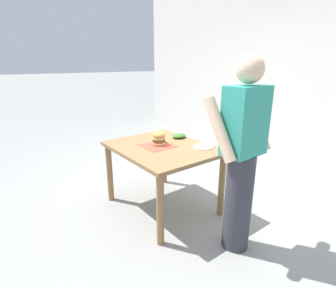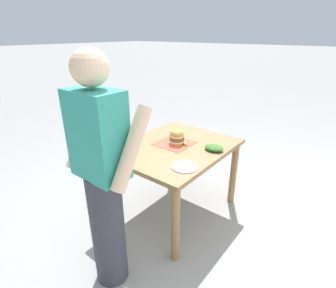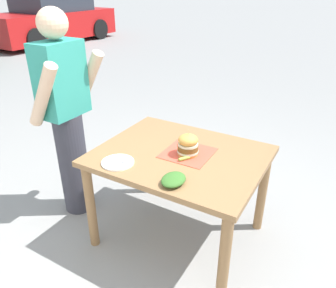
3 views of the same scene
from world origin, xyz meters
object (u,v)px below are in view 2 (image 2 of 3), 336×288
(patio_table, at_px, (174,156))
(pickle_spear, at_px, (185,144))
(side_salad, at_px, (214,148))
(diner_across_table, at_px, (103,177))
(side_plate_with_forks, at_px, (185,166))
(sandwich, at_px, (177,136))

(patio_table, distance_m, pickle_spear, 0.16)
(pickle_spear, distance_m, side_salad, 0.29)
(side_salad, xyz_separation_m, diner_across_table, (0.23, 1.09, 0.11))
(side_plate_with_forks, relative_size, diner_across_table, 0.13)
(pickle_spear, bearing_deg, diner_across_table, 92.94)
(sandwich, height_order, pickle_spear, sandwich)
(side_salad, bearing_deg, pickle_spear, 14.47)
(patio_table, distance_m, side_plate_with_forks, 0.46)
(sandwich, distance_m, side_salad, 0.38)
(diner_across_table, bearing_deg, side_salad, -101.66)
(side_plate_with_forks, distance_m, diner_across_table, 0.70)
(sandwich, distance_m, diner_across_table, 1.02)
(side_plate_with_forks, relative_size, side_salad, 1.22)
(diner_across_table, bearing_deg, patio_table, -82.39)
(patio_table, height_order, sandwich, sandwich)
(patio_table, bearing_deg, diner_across_table, 97.61)
(patio_table, height_order, pickle_spear, pickle_spear)
(sandwich, distance_m, pickle_spear, 0.11)
(patio_table, relative_size, side_plate_with_forks, 5.29)
(side_salad, bearing_deg, sandwich, 13.70)
(patio_table, relative_size, pickle_spear, 14.46)
(pickle_spear, bearing_deg, side_plate_with_forks, 124.70)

